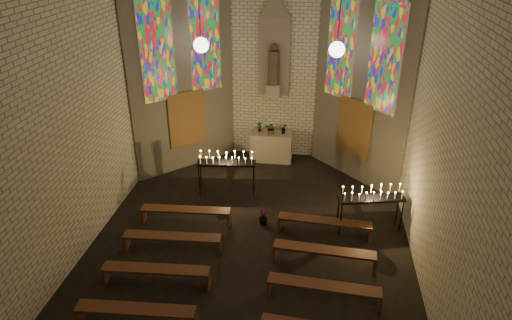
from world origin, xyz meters
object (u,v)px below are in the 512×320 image
at_px(aisle_flower_pot, 263,217).
at_px(votive_stand_right, 372,195).
at_px(altar, 271,147).
at_px(votive_stand_left, 226,160).

xyz_separation_m(aisle_flower_pot, votive_stand_right, (2.79, 0.10, 0.86)).
relative_size(aisle_flower_pot, votive_stand_right, 0.25).
distance_m(aisle_flower_pot, votive_stand_right, 2.92).
xyz_separation_m(altar, votive_stand_right, (3.00, -3.70, 0.57)).
bearing_deg(altar, votive_stand_right, -50.95).
xyz_separation_m(altar, votive_stand_left, (-1.07, -2.31, 0.59)).
xyz_separation_m(altar, aisle_flower_pot, (0.21, -3.80, -0.28)).
bearing_deg(votive_stand_left, aisle_flower_pot, -55.13).
bearing_deg(aisle_flower_pot, altar, 93.20).
height_order(votive_stand_left, votive_stand_right, votive_stand_left).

